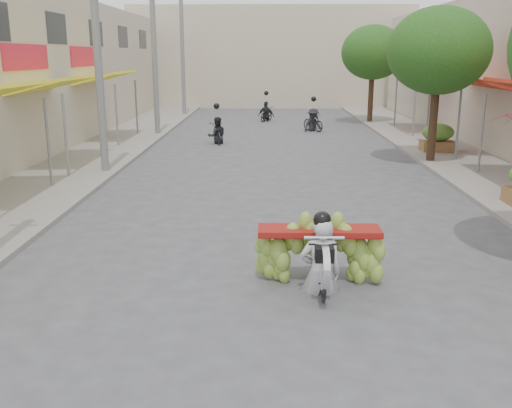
# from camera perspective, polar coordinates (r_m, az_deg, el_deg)

# --- Properties ---
(ground) EXTENTS (120.00, 120.00, 0.00)m
(ground) POSITION_cam_1_polar(r_m,az_deg,el_deg) (6.73, 3.76, -18.24)
(ground) COLOR #525357
(ground) RESTS_ON ground
(sidewalk_left) EXTENTS (4.00, 60.00, 0.12)m
(sidewalk_left) POSITION_cam_1_polar(r_m,az_deg,el_deg) (21.99, -16.76, 4.63)
(sidewalk_left) COLOR gray
(sidewalk_left) RESTS_ON ground
(sidewalk_right) EXTENTS (4.00, 60.00, 0.12)m
(sidewalk_right) POSITION_cam_1_polar(r_m,az_deg,el_deg) (22.20, 20.30, 4.43)
(sidewalk_right) COLOR gray
(sidewalk_right) RESTS_ON ground
(far_building) EXTENTS (20.00, 6.00, 7.00)m
(far_building) POSITION_cam_1_polar(r_m,az_deg,el_deg) (43.65, 1.46, 14.46)
(far_building) COLOR beige
(far_building) RESTS_ON ground
(utility_pole_mid) EXTENTS (0.60, 0.24, 8.00)m
(utility_pole_mid) POSITION_cam_1_polar(r_m,az_deg,el_deg) (18.37, -15.63, 15.31)
(utility_pole_mid) COLOR slate
(utility_pole_mid) RESTS_ON ground
(utility_pole_far) EXTENTS (0.60, 0.24, 8.00)m
(utility_pole_far) POSITION_cam_1_polar(r_m,az_deg,el_deg) (27.13, -10.16, 15.23)
(utility_pole_far) COLOR slate
(utility_pole_far) RESTS_ON ground
(utility_pole_back) EXTENTS (0.60, 0.24, 8.00)m
(utility_pole_back) POSITION_cam_1_polar(r_m,az_deg,el_deg) (36.01, -7.38, 15.14)
(utility_pole_back) COLOR slate
(utility_pole_back) RESTS_ON ground
(street_tree_mid) EXTENTS (3.40, 3.40, 5.25)m
(street_tree_mid) POSITION_cam_1_polar(r_m,az_deg,el_deg) (20.46, 17.80, 14.35)
(street_tree_mid) COLOR #3A2719
(street_tree_mid) RESTS_ON ground
(street_tree_far) EXTENTS (3.40, 3.40, 5.25)m
(street_tree_far) POSITION_cam_1_polar(r_m,az_deg,el_deg) (32.16, 11.62, 14.61)
(street_tree_far) COLOR #3A2719
(street_tree_far) RESTS_ON ground
(produce_crate_far) EXTENTS (1.20, 0.88, 1.16)m
(produce_crate_far) POSITION_cam_1_polar(r_m,az_deg,el_deg) (22.80, 17.72, 6.56)
(produce_crate_far) COLOR brown
(produce_crate_far) RESTS_ON ground
(banana_motorbike) EXTENTS (2.20, 1.79, 2.25)m
(banana_motorbike) POSITION_cam_1_polar(r_m,az_deg,el_deg) (9.18, 6.43, -3.91)
(banana_motorbike) COLOR black
(banana_motorbike) RESTS_ON ground
(pedestrian) EXTENTS (0.93, 0.58, 1.82)m
(pedestrian) POSITION_cam_1_polar(r_m,az_deg,el_deg) (23.03, 17.08, 7.47)
(pedestrian) COLOR white
(pedestrian) RESTS_ON ground
(bg_motorbike_a) EXTENTS (0.88, 1.59, 1.95)m
(bg_motorbike_a) POSITION_cam_1_polar(r_m,az_deg,el_deg) (24.43, -3.94, 7.83)
(bg_motorbike_a) COLOR black
(bg_motorbike_a) RESTS_ON ground
(bg_motorbike_b) EXTENTS (1.21, 1.49, 1.95)m
(bg_motorbike_b) POSITION_cam_1_polar(r_m,az_deg,el_deg) (28.51, 5.75, 9.00)
(bg_motorbike_b) COLOR black
(bg_motorbike_b) RESTS_ON ground
(bg_motorbike_c) EXTENTS (1.10, 1.53, 1.95)m
(bg_motorbike_c) POSITION_cam_1_polar(r_m,az_deg,el_deg) (32.77, 1.03, 9.73)
(bg_motorbike_c) COLOR black
(bg_motorbike_c) RESTS_ON ground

